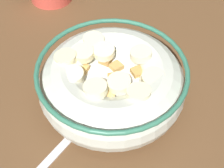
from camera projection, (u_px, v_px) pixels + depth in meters
The scene contains 2 objects.
ground_plane at pixel (112, 102), 42.10cm from camera, with size 120.66×120.66×2.00cm, color brown.
cereal_bowl at pixel (112, 82), 38.68cm from camera, with size 18.79×18.79×6.89cm.
Camera 1 is at (8.39, 23.58, 32.95)cm, focal length 48.67 mm.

